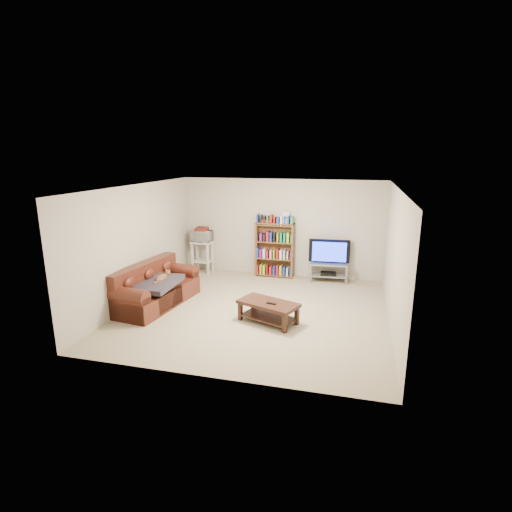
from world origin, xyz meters
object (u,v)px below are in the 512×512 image
(sofa, at_px, (154,290))
(bookshelf, at_px, (275,249))
(coffee_table, at_px, (268,308))
(tv_stand, at_px, (328,269))

(sofa, relative_size, bookshelf, 1.53)
(coffee_table, bearing_deg, bookshelf, 120.23)
(sofa, relative_size, tv_stand, 2.25)
(coffee_table, xyz_separation_m, tv_stand, (0.87, 2.71, 0.04))
(sofa, height_order, coffee_table, sofa)
(coffee_table, height_order, tv_stand, tv_stand)
(bookshelf, bearing_deg, coffee_table, -80.40)
(sofa, xyz_separation_m, bookshelf, (1.99, 2.49, 0.40))
(coffee_table, relative_size, bookshelf, 0.88)
(sofa, distance_m, tv_stand, 4.11)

